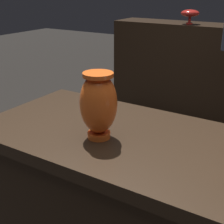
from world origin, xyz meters
TOP-DOWN VIEW (x-y plane):
  - display_plinth at (0.00, 0.00)m, footprint 1.20×0.64m
  - vase_centerpiece at (-0.07, -0.08)m, footprint 0.14×0.14m
  - shelf_vase_left at (-0.52, 2.12)m, footprint 0.17×0.17m

SIDE VIEW (x-z plane):
  - display_plinth at x=0.00m, z-range 0.00..0.80m
  - vase_centerpiece at x=-0.07m, z-range 0.81..1.07m
  - shelf_vase_left at x=-0.52m, z-range 1.02..1.16m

